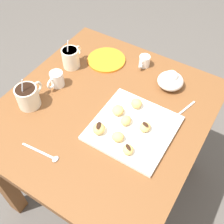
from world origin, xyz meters
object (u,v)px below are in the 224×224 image
object	(u,v)px
coffee_mug_cream_right	(71,57)
beignet_3	(126,120)
beignet_2	(145,127)
beignet_4	(118,137)
coffee_mug_cream_left	(28,96)
dining_table	(105,128)
ice_cream_bowl	(171,80)
beignet_1	(118,110)
beignet_0	(128,150)
beignet_6	(99,129)
pastry_plate_square	(133,128)
cream_pitcher_white	(57,79)
beignet_5	(136,103)
chocolate_sauce_pitcher	(144,61)
saucer_orange_left	(106,60)

from	to	relation	value
coffee_mug_cream_right	beignet_3	bearing A→B (deg)	-113.78
beignet_2	beignet_4	world-z (taller)	beignet_4
coffee_mug_cream_left	beignet_2	xyz separation A→B (m)	(0.13, -0.49, -0.02)
dining_table	ice_cream_bowl	distance (m)	0.37
coffee_mug_cream_left	beignet_1	distance (m)	0.38
dining_table	beignet_0	xyz separation A→B (m)	(-0.14, -0.20, 0.17)
beignet_4	beignet_6	distance (m)	0.08
dining_table	beignet_2	world-z (taller)	beignet_2
pastry_plate_square	cream_pitcher_white	xyz separation A→B (m)	(0.04, 0.42, 0.03)
dining_table	ice_cream_bowl	xyz separation A→B (m)	(0.27, -0.18, 0.17)
dining_table	beignet_5	size ratio (longest dim) A/B	18.96
beignet_1	beignet_5	distance (m)	0.08
dining_table	beignet_1	xyz separation A→B (m)	(0.00, -0.07, 0.17)
cream_pitcher_white	chocolate_sauce_pitcher	bearing A→B (deg)	-39.72
pastry_plate_square	saucer_orange_left	world-z (taller)	pastry_plate_square
coffee_mug_cream_right	ice_cream_bowl	xyz separation A→B (m)	(0.12, -0.46, -0.01)
beignet_0	beignet_6	bearing A→B (deg)	81.61
beignet_2	beignet_3	bearing A→B (deg)	98.68
pastry_plate_square	cream_pitcher_white	size ratio (longest dim) A/B	2.98
beignet_0	cream_pitcher_white	bearing A→B (deg)	71.81
ice_cream_bowl	beignet_2	bearing A→B (deg)	-175.57
pastry_plate_square	beignet_5	xyz separation A→B (m)	(0.10, 0.04, 0.03)
chocolate_sauce_pitcher	beignet_6	size ratio (longest dim) A/B	1.73
cream_pitcher_white	saucer_orange_left	world-z (taller)	cream_pitcher_white
pastry_plate_square	beignet_3	world-z (taller)	beignet_3
coffee_mug_cream_right	saucer_orange_left	world-z (taller)	coffee_mug_cream_right
beignet_3	beignet_0	bearing A→B (deg)	-146.75
beignet_2	beignet_4	distance (m)	0.12
saucer_orange_left	beignet_0	distance (m)	0.55
saucer_orange_left	dining_table	bearing A→B (deg)	-149.24
beignet_1	beignet_4	distance (m)	0.13
coffee_mug_cream_right	chocolate_sauce_pitcher	size ratio (longest dim) A/B	1.58
beignet_6	saucer_orange_left	bearing A→B (deg)	28.87
beignet_0	beignet_3	world-z (taller)	beignet_3
ice_cream_bowl	chocolate_sauce_pitcher	bearing A→B (deg)	68.62
coffee_mug_cream_right	beignet_2	world-z (taller)	coffee_mug_cream_right
cream_pitcher_white	beignet_5	size ratio (longest dim) A/B	2.19
chocolate_sauce_pitcher	beignet_2	world-z (taller)	chocolate_sauce_pitcher
coffee_mug_cream_right	beignet_4	xyz separation A→B (m)	(-0.26, -0.42, -0.02)
dining_table	beignet_4	world-z (taller)	beignet_4
cream_pitcher_white	chocolate_sauce_pitcher	distance (m)	0.43
dining_table	beignet_0	distance (m)	0.29
coffee_mug_cream_left	ice_cream_bowl	distance (m)	0.62
beignet_6	beignet_0	bearing A→B (deg)	-98.39
coffee_mug_cream_right	beignet_4	size ratio (longest dim) A/B	2.97
cream_pitcher_white	beignet_0	xyz separation A→B (m)	(-0.15, -0.45, -0.01)
dining_table	beignet_2	xyz separation A→B (m)	(-0.02, -0.20, 0.17)
coffee_mug_cream_right	chocolate_sauce_pitcher	xyz separation A→B (m)	(0.19, -0.30, -0.02)
saucer_orange_left	beignet_1	distance (m)	0.35
dining_table	coffee_mug_cream_left	distance (m)	0.37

